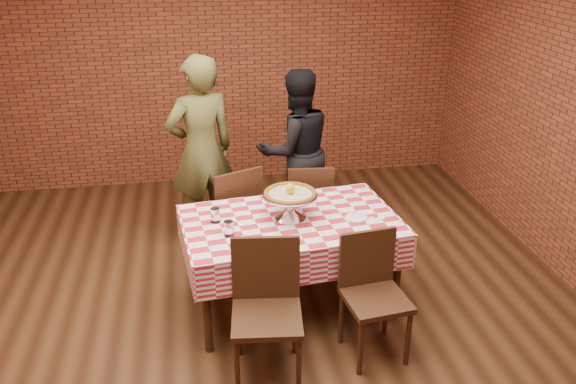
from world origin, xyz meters
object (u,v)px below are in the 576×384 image
Objects in this scene: diner_black at (296,151)px; chair_near_left at (267,316)px; water_glass_left at (229,229)px; diner_olive at (201,151)px; condiment_caddy at (292,194)px; chair_near_right at (376,301)px; pizza_stand at (290,206)px; pizza at (290,194)px; water_glass_right at (215,215)px; chair_far_right at (308,206)px; chair_far_left at (229,213)px; table at (291,263)px.

chair_near_left is at bearing 62.62° from diner_black.
water_glass_left is 0.06× the size of diner_olive.
water_glass_left is 0.84× the size of condiment_caddy.
diner_olive reaches higher than chair_near_left.
chair_near_right is at bearing 99.62° from diner_olive.
pizza is at bearing 0.00° from pizza_stand.
pizza_stand is at bearing -1.82° from water_glass_right.
chair_near_left is 0.53× the size of diner_olive.
pizza_stand is 0.48× the size of chair_far_right.
chair_far_left reaches higher than water_glass_right.
water_glass_right is (-0.08, 0.23, 0.00)m from water_glass_left.
diner_black is (0.22, 1.06, -0.03)m from condiment_caddy.
water_glass_left is 0.12× the size of chair_near_left.
pizza is 0.54m from water_glass_left.
condiment_caddy is (0.06, 0.28, -0.13)m from pizza.
chair_far_right reaches higher than water_glass_left.
condiment_caddy is 1.15m from chair_near_right.
diner_black reaches higher than water_glass_left.
table is 4.03× the size of pizza.
pizza reaches higher than table.
diner_black is at bearing -81.85° from chair_far_right.
chair_near_right is at bearing -56.95° from pizza_stand.
diner_black is (0.76, 1.54, -0.02)m from water_glass_left.
pizza is (0.00, 0.03, 0.58)m from table.
chair_far_right is (0.31, 0.86, 0.07)m from table.
table is 0.55m from condiment_caddy.
chair_near_left is (0.19, -0.59, -0.35)m from water_glass_left.
diner_olive is (-1.09, 1.95, 0.44)m from chair_near_right.
pizza is 1.37m from diner_black.
table is 0.83m from chair_near_left.
condiment_caddy is 0.15× the size of chair_far_right.
diner_black reaches higher than condiment_caddy.
water_glass_right is 0.12× the size of chair_far_left.
diner_olive is (-0.20, 0.49, 0.42)m from chair_far_left.
chair_near_left is at bearing -71.68° from water_glass_right.
condiment_caddy is at bearing 112.42° from chair_far_left.
chair_far_left is (-0.42, 0.74, -0.49)m from pizza.
table is at bearing 20.60° from water_glass_left.
pizza_stand is 0.10m from pizza.
pizza_stand is at bearing 65.66° from diner_black.
chair_far_left reaches higher than chair_near_right.
diner_olive is (-0.62, 1.23, 0.04)m from pizza_stand.
diner_olive reaches higher than diner_black.
condiment_caddy is at bearing 77.47° from pizza_stand.
diner_black is (-0.19, 2.06, 0.35)m from chair_near_right.
chair_near_left is (-0.29, -0.80, -0.48)m from pizza.
diner_black is at bearing 57.35° from water_glass_right.
chair_far_left is 0.68m from diner_olive.
condiment_caddy reaches higher than water_glass_left.
chair_far_left is at bearing 119.52° from pizza.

